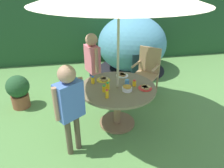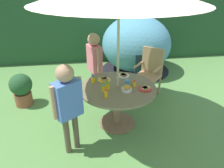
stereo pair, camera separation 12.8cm
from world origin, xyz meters
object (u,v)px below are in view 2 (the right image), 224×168
(child_in_pink_shirt, at_px, (94,59))
(plate_center_back, at_px, (104,79))
(juice_bottle_near_right, at_px, (104,88))
(juice_bottle_far_left, at_px, (93,80))
(child_in_blue_shirt, at_px, (68,99))
(potted_plant, at_px, (22,88))
(garden_table, at_px, (118,96))
(juice_bottle_near_left, at_px, (135,84))
(juice_bottle_far_right, at_px, (106,94))
(wooden_chair, at_px, (150,70))
(snack_bowl, at_px, (127,88))
(cup_near, at_px, (127,82))
(dome_tent, at_px, (136,44))
(juice_bottle_center_front, at_px, (107,86))
(plate_back_edge, at_px, (123,75))

(child_in_pink_shirt, distance_m, plate_center_back, 0.66)
(juice_bottle_near_right, distance_m, juice_bottle_far_left, 0.34)
(child_in_pink_shirt, height_order, child_in_blue_shirt, child_in_pink_shirt)
(potted_plant, bearing_deg, garden_table, -26.42)
(juice_bottle_near_left, xyz_separation_m, juice_bottle_far_right, (-0.48, -0.28, 0.01))
(juice_bottle_near_right, bearing_deg, garden_table, 26.07)
(juice_bottle_far_left, bearing_deg, child_in_pink_shirt, 84.50)
(wooden_chair, distance_m, snack_bowl, 1.31)
(garden_table, height_order, plate_center_back, plate_center_back)
(potted_plant, bearing_deg, child_in_pink_shirt, 2.59)
(plate_center_back, xyz_separation_m, juice_bottle_near_left, (0.44, -0.29, 0.03))
(cup_near, bearing_deg, dome_tent, 72.47)
(wooden_chair, distance_m, dome_tent, 1.32)
(child_in_pink_shirt, relative_size, juice_bottle_far_right, 10.12)
(juice_bottle_far_left, xyz_separation_m, cup_near, (0.53, -0.13, -0.02))
(dome_tent, bearing_deg, juice_bottle_near_right, -115.89)
(potted_plant, relative_size, child_in_pink_shirt, 0.48)
(child_in_pink_shirt, relative_size, child_in_blue_shirt, 1.02)
(wooden_chair, height_order, juice_bottle_far_right, wooden_chair)
(child_in_blue_shirt, bearing_deg, juice_bottle_far_right, -12.68)
(juice_bottle_far_right, bearing_deg, juice_bottle_near_right, 94.32)
(snack_bowl, xyz_separation_m, juice_bottle_far_left, (-0.48, 0.34, 0.02))
(garden_table, xyz_separation_m, plate_center_back, (-0.18, 0.27, 0.17))
(juice_bottle_near_left, xyz_separation_m, juice_bottle_far_left, (-0.62, 0.22, 0.01))
(wooden_chair, relative_size, juice_bottle_center_front, 8.15)
(potted_plant, xyz_separation_m, juice_bottle_far_right, (1.48, -1.14, 0.41))
(garden_table, distance_m, juice_bottle_near_left, 0.33)
(dome_tent, relative_size, plate_back_edge, 8.77)
(plate_back_edge, bearing_deg, juice_bottle_center_front, -126.94)
(plate_back_edge, relative_size, juice_bottle_near_right, 1.93)
(potted_plant, xyz_separation_m, child_in_blue_shirt, (0.97, -1.34, 0.48))
(plate_back_edge, xyz_separation_m, juice_bottle_far_left, (-0.53, -0.19, 0.04))
(child_in_blue_shirt, relative_size, plate_back_edge, 6.26)
(plate_back_edge, bearing_deg, wooden_chair, 40.13)
(dome_tent, bearing_deg, plate_back_edge, -111.59)
(garden_table, relative_size, juice_bottle_far_right, 9.07)
(child_in_blue_shirt, height_order, plate_center_back, child_in_blue_shirt)
(plate_center_back, bearing_deg, juice_bottle_near_left, -33.58)
(plate_back_edge, distance_m, cup_near, 0.32)
(plate_center_back, bearing_deg, plate_back_edge, 18.05)
(juice_bottle_near_left, bearing_deg, juice_bottle_near_right, -169.33)
(wooden_chair, distance_m, plate_back_edge, 0.88)
(garden_table, bearing_deg, juice_bottle_far_right, -126.09)
(child_in_pink_shirt, relative_size, plate_center_back, 6.09)
(child_in_blue_shirt, relative_size, plate_center_back, 5.99)
(garden_table, distance_m, snack_bowl, 0.27)
(wooden_chair, height_order, snack_bowl, wooden_chair)
(wooden_chair, height_order, potted_plant, wooden_chair)
(snack_bowl, bearing_deg, potted_plant, 151.37)
(potted_plant, xyz_separation_m, juice_bottle_far_left, (1.33, -0.64, 0.40))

